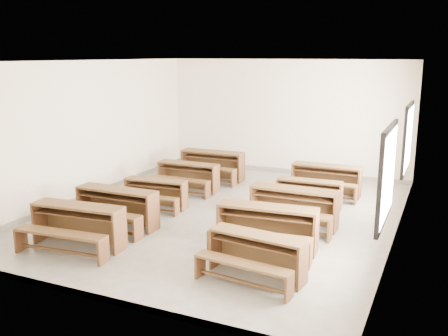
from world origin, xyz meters
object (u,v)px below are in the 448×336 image
at_px(desk_set_0, 77,223).
at_px(desk_set_9, 326,178).
at_px(desk_set_7, 293,205).
at_px(desk_set_5, 256,253).
at_px(desk_set_6, 266,225).
at_px(desk_set_1, 116,205).
at_px(desk_set_2, 155,191).
at_px(desk_set_8, 309,192).
at_px(desk_set_4, 212,163).
at_px(desk_set_3, 187,175).

distance_m(desk_set_0, desk_set_9, 6.03).
xyz_separation_m(desk_set_7, desk_set_9, (0.06, 2.52, -0.02)).
bearing_deg(desk_set_5, desk_set_7, 100.29).
bearing_deg(desk_set_6, desk_set_9, 82.94).
height_order(desk_set_1, desk_set_2, desk_set_1).
distance_m(desk_set_1, desk_set_8, 4.16).
bearing_deg(desk_set_8, desk_set_4, 152.20).
height_order(desk_set_6, desk_set_8, desk_set_6).
height_order(desk_set_0, desk_set_3, desk_set_0).
xyz_separation_m(desk_set_4, desk_set_8, (3.08, -1.48, -0.08)).
distance_m(desk_set_3, desk_set_8, 3.15).
relative_size(desk_set_4, desk_set_7, 1.01).
relative_size(desk_set_3, desk_set_4, 0.89).
relative_size(desk_set_1, desk_set_4, 0.97).
bearing_deg(desk_set_9, desk_set_6, -92.11).
xyz_separation_m(desk_set_6, desk_set_8, (0.05, 2.64, -0.08)).
distance_m(desk_set_0, desk_set_2, 2.57).
distance_m(desk_set_4, desk_set_9, 3.18).
height_order(desk_set_0, desk_set_7, desk_set_7).
bearing_deg(desk_set_4, desk_set_6, -54.98).
height_order(desk_set_2, desk_set_9, desk_set_9).
distance_m(desk_set_1, desk_set_5, 3.48).
xyz_separation_m(desk_set_2, desk_set_7, (3.15, 0.03, 0.08)).
distance_m(desk_set_4, desk_set_8, 3.42).
xyz_separation_m(desk_set_0, desk_set_7, (3.15, 2.59, 0.01)).
bearing_deg(desk_set_7, desk_set_3, 154.24).
distance_m(desk_set_5, desk_set_7, 2.45).
distance_m(desk_set_4, desk_set_5, 6.16).
height_order(desk_set_2, desk_set_3, desk_set_3).
relative_size(desk_set_1, desk_set_7, 0.98).
height_order(desk_set_5, desk_set_8, desk_set_5).
relative_size(desk_set_1, desk_set_2, 1.15).
distance_m(desk_set_4, desk_set_7, 4.17).
height_order(desk_set_4, desk_set_7, desk_set_4).
xyz_separation_m(desk_set_3, desk_set_4, (0.06, 1.27, 0.04)).
xyz_separation_m(desk_set_1, desk_set_6, (3.10, 0.09, 0.01)).
distance_m(desk_set_2, desk_set_6, 3.35).
bearing_deg(desk_set_3, desk_set_7, -25.69).
relative_size(desk_set_2, desk_set_9, 0.90).
xyz_separation_m(desk_set_1, desk_set_5, (3.33, -1.02, -0.05)).
bearing_deg(desk_set_2, desk_set_3, 85.00).
xyz_separation_m(desk_set_5, desk_set_7, (-0.15, 2.45, 0.05)).
xyz_separation_m(desk_set_4, desk_set_9, (3.17, -0.26, -0.02)).
bearing_deg(desk_set_4, desk_set_8, -27.07).
height_order(desk_set_0, desk_set_1, desk_set_0).
height_order(desk_set_0, desk_set_8, desk_set_0).
height_order(desk_set_2, desk_set_5, desk_set_5).
distance_m(desk_set_0, desk_set_7, 4.08).
distance_m(desk_set_6, desk_set_7, 1.35).
xyz_separation_m(desk_set_3, desk_set_6, (3.09, -2.85, 0.05)).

